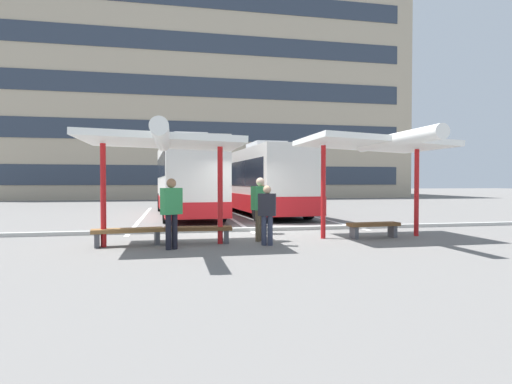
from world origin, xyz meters
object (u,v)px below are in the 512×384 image
(waiting_shelter_0, at_px, (163,143))
(waiting_passenger_3, at_px, (267,211))
(bench_0, at_px, (128,233))
(waiting_passenger_1, at_px, (171,208))
(coach_bus_0, at_px, (186,179))
(waiting_passenger_0, at_px, (261,205))
(coach_bus_1, at_px, (258,182))
(bench_2, at_px, (374,227))
(waiting_passenger_2, at_px, (260,204))
(bench_1, at_px, (198,231))
(waiting_shelter_1, at_px, (376,145))

(waiting_shelter_0, height_order, waiting_passenger_3, waiting_shelter_0)
(bench_0, bearing_deg, waiting_passenger_1, -35.97)
(coach_bus_0, relative_size, waiting_passenger_1, 6.05)
(waiting_passenger_0, height_order, waiting_passenger_3, waiting_passenger_0)
(waiting_passenger_1, bearing_deg, coach_bus_1, 68.16)
(waiting_passenger_1, bearing_deg, waiting_shelter_0, 114.30)
(coach_bus_0, xyz_separation_m, bench_2, (5.13, -9.19, -1.46))
(waiting_shelter_0, bearing_deg, waiting_passenger_0, 35.54)
(bench_0, distance_m, waiting_passenger_2, 3.59)
(coach_bus_0, distance_m, waiting_passenger_1, 10.22)
(waiting_shelter_0, height_order, bench_0, waiting_shelter_0)
(coach_bus_1, distance_m, bench_1, 10.88)
(bench_1, relative_size, waiting_shelter_1, 0.38)
(waiting_shelter_0, xyz_separation_m, bench_2, (6.01, 0.52, -2.30))
(coach_bus_0, xyz_separation_m, waiting_shelter_1, (5.13, -9.30, 0.92))
(coach_bus_0, bearing_deg, waiting_passenger_2, -79.30)
(coach_bus_1, height_order, waiting_passenger_1, coach_bus_1)
(coach_bus_0, xyz_separation_m, bench_0, (-1.78, -9.36, -1.45))
(waiting_passenger_0, height_order, waiting_passenger_2, waiting_passenger_2)
(waiting_passenger_2, bearing_deg, coach_bus_0, 100.70)
(waiting_shelter_0, xyz_separation_m, waiting_passenger_3, (2.63, -0.27, -1.75))
(bench_1, distance_m, bench_2, 5.11)
(waiting_shelter_1, bearing_deg, waiting_passenger_2, 178.22)
(bench_0, relative_size, bench_1, 1.00)
(waiting_shelter_1, distance_m, waiting_passenger_0, 3.91)
(waiting_shelter_1, bearing_deg, bench_2, 90.00)
(waiting_passenger_1, bearing_deg, bench_0, 144.03)
(bench_1, relative_size, waiting_passenger_2, 1.03)
(bench_2, bearing_deg, waiting_passenger_1, -170.45)
(bench_1, bearing_deg, bench_2, 1.12)
(coach_bus_0, relative_size, waiting_shelter_1, 2.17)
(waiting_shelter_1, bearing_deg, bench_0, -179.43)
(bench_0, height_order, bench_2, same)
(coach_bus_1, height_order, waiting_passenger_0, coach_bus_1)
(bench_0, relative_size, waiting_passenger_1, 1.05)
(waiting_shelter_1, bearing_deg, waiting_passenger_3, -168.62)
(coach_bus_0, relative_size, waiting_passenger_2, 5.93)
(coach_bus_1, relative_size, waiting_passenger_3, 7.37)
(bench_1, distance_m, waiting_passenger_1, 1.30)
(waiting_passenger_1, bearing_deg, waiting_shelter_1, 8.55)
(bench_2, relative_size, waiting_passenger_3, 1.02)
(coach_bus_1, relative_size, waiting_shelter_1, 2.38)
(bench_2, bearing_deg, waiting_passenger_2, 179.97)
(waiting_shelter_1, relative_size, waiting_passenger_0, 3.02)
(bench_0, distance_m, waiting_passenger_3, 3.62)
(waiting_passenger_1, height_order, waiting_passenger_3, waiting_passenger_1)
(waiting_passenger_3, bearing_deg, bench_1, 158.42)
(waiting_passenger_0, bearing_deg, bench_0, -155.24)
(coach_bus_0, distance_m, coach_bus_1, 3.84)
(waiting_shelter_0, bearing_deg, waiting_passenger_3, -5.82)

